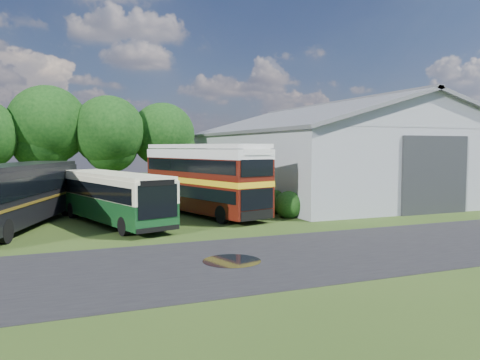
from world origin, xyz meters
name	(u,v)px	position (x,y,z in m)	size (l,w,h in m)	color
ground	(239,243)	(0.00, 0.00, 0.00)	(120.00, 120.00, 0.00)	#233A12
asphalt_road	(334,252)	(3.00, -3.00, 0.00)	(60.00, 8.00, 0.02)	black
puddle	(232,261)	(-1.50, -3.00, 0.00)	(2.20, 2.20, 0.01)	black
storage_shed	(331,148)	(15.00, 15.98, 4.17)	(18.80, 24.80, 8.15)	gray
tree_mid	(48,125)	(-8.00, 24.80, 6.18)	(6.80, 6.80, 9.60)	black
tree_right_a	(109,131)	(-3.00, 23.80, 5.69)	(6.26, 6.26, 8.83)	black
tree_right_b	(163,135)	(2.00, 24.60, 5.44)	(5.98, 5.98, 8.45)	black
shrub_front	(288,217)	(5.60, 6.00, 0.00)	(1.70, 1.70, 1.70)	#194714
shrub_mid	(274,213)	(5.60, 8.00, 0.00)	(1.60, 1.60, 1.60)	#194714
shrub_back	(261,209)	(5.60, 10.00, 0.00)	(1.80, 1.80, 1.80)	#194714
bus_green_single	(113,197)	(-4.58, 7.47, 1.52)	(5.27, 10.60, 2.85)	black
bus_maroon_double	(204,180)	(1.19, 9.00, 2.23)	(5.47, 10.70, 4.46)	black
bus_dark_single	(17,194)	(-9.47, 8.22, 1.80)	(6.60, 12.51, 3.38)	black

